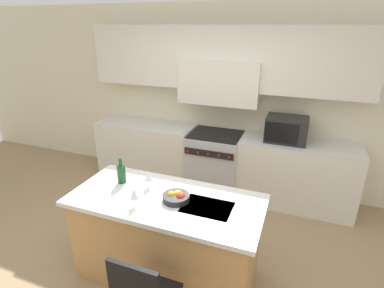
# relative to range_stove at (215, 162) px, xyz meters

# --- Properties ---
(ground_plane) EXTENTS (10.00, 10.00, 0.00)m
(ground_plane) POSITION_rel_range_stove_xyz_m (0.00, -1.81, -0.46)
(ground_plane) COLOR #997F5B
(back_cabinetry) EXTENTS (10.00, 0.46, 2.70)m
(back_cabinetry) POSITION_rel_range_stove_xyz_m (0.00, 0.27, 1.15)
(back_cabinetry) COLOR beige
(back_cabinetry) RESTS_ON ground_plane
(back_counter) EXTENTS (3.90, 0.62, 0.94)m
(back_counter) POSITION_rel_range_stove_xyz_m (0.00, 0.02, 0.01)
(back_counter) COLOR silver
(back_counter) RESTS_ON ground_plane
(range_stove) EXTENTS (0.77, 0.70, 0.92)m
(range_stove) POSITION_rel_range_stove_xyz_m (0.00, 0.00, 0.00)
(range_stove) COLOR #B7B7BC
(range_stove) RESTS_ON ground_plane
(microwave) EXTENTS (0.53, 0.39, 0.33)m
(microwave) POSITION_rel_range_stove_xyz_m (0.97, 0.02, 0.64)
(microwave) COLOR black
(microwave) RESTS_ON back_counter
(kitchen_island) EXTENTS (1.81, 0.83, 0.91)m
(kitchen_island) POSITION_rel_range_stove_xyz_m (0.05, -1.81, -0.00)
(kitchen_island) COLOR #B7844C
(kitchen_island) RESTS_ON ground_plane
(wine_bottle) EXTENTS (0.09, 0.09, 0.27)m
(wine_bottle) POSITION_rel_range_stove_xyz_m (-0.49, -1.69, 0.55)
(wine_bottle) COLOR #194723
(wine_bottle) RESTS_ON kitchen_island
(wine_glass_near) EXTENTS (0.07, 0.07, 0.17)m
(wine_glass_near) POSITION_rel_range_stove_xyz_m (-0.14, -2.02, 0.57)
(wine_glass_near) COLOR white
(wine_glass_near) RESTS_ON kitchen_island
(wine_glass_far) EXTENTS (0.07, 0.07, 0.17)m
(wine_glass_far) POSITION_rel_range_stove_xyz_m (-0.19, -1.68, 0.57)
(wine_glass_far) COLOR white
(wine_glass_far) RESTS_ON kitchen_island
(fruit_bowl) EXTENTS (0.25, 0.25, 0.09)m
(fruit_bowl) POSITION_rel_range_stove_xyz_m (0.16, -1.81, 0.48)
(fruit_bowl) COLOR black
(fruit_bowl) RESTS_ON kitchen_island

